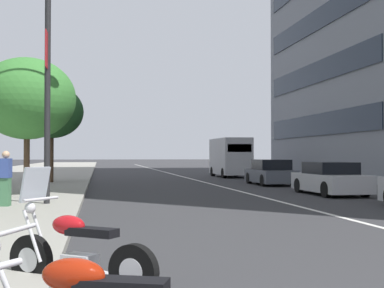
% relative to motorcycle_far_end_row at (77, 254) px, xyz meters
% --- Properties ---
extents(lane_centre_stripe, '(110.00, 0.16, 0.01)m').
position_rel_motorcycle_far_end_row_xyz_m(lane_centre_stripe, '(31.03, -6.45, -0.43)').
color(lane_centre_stripe, silver).
rests_on(lane_centre_stripe, ground).
extents(motorcycle_far_end_row, '(1.36, 1.79, 1.46)m').
position_rel_motorcycle_far_end_row_xyz_m(motorcycle_far_end_row, '(0.00, 0.00, 0.00)').
color(motorcycle_far_end_row, black).
rests_on(motorcycle_far_end_row, ground).
extents(car_following_behind, '(4.21, 1.82, 1.33)m').
position_rel_motorcycle_far_end_row_xyz_m(car_following_behind, '(13.57, -9.54, 0.19)').
color(car_following_behind, '#B7B7BC').
rests_on(car_following_behind, ground).
extents(car_mid_block_traffic, '(4.35, 1.92, 1.38)m').
position_rel_motorcycle_far_end_row_xyz_m(car_mid_block_traffic, '(20.82, -9.45, 0.21)').
color(car_mid_block_traffic, '#4C515B').
rests_on(car_mid_block_traffic, ground).
extents(delivery_van_ahead, '(5.27, 2.10, 2.85)m').
position_rel_motorcycle_far_end_row_xyz_m(delivery_van_ahead, '(31.09, -9.81, 1.08)').
color(delivery_van_ahead, '#B7B7BC').
rests_on(delivery_van_ahead, ground).
extents(street_lamp_with_banners, '(1.26, 2.63, 9.32)m').
position_rel_motorcycle_far_end_row_xyz_m(street_lamp_with_banners, '(9.92, 0.95, 5.19)').
color(street_lamp_with_banners, '#232326').
rests_on(street_lamp_with_banners, sidewalk_right_plaza).
extents(street_tree_by_lamp_post, '(3.57, 3.57, 5.08)m').
position_rel_motorcycle_far_end_row_xyz_m(street_tree_by_lamp_post, '(13.70, 2.39, 3.28)').
color(street_tree_by_lamp_post, '#473323').
rests_on(street_tree_by_lamp_post, sidewalk_right_plaza).
extents(street_tree_mid_sidewalk, '(3.41, 3.41, 5.29)m').
position_rel_motorcycle_far_end_row_xyz_m(street_tree_mid_sidewalk, '(22.87, 2.29, 3.55)').
color(street_tree_mid_sidewalk, '#473323').
rests_on(street_tree_mid_sidewalk, sidewalk_right_plaza).
extents(pedestrian_on_plaza, '(0.43, 0.31, 1.59)m').
position_rel_motorcycle_far_end_row_xyz_m(pedestrian_on_plaza, '(9.31, 2.39, 0.51)').
color(pedestrian_on_plaza, '#3F724C').
rests_on(pedestrian_on_plaza, sidewalk_right_plaza).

